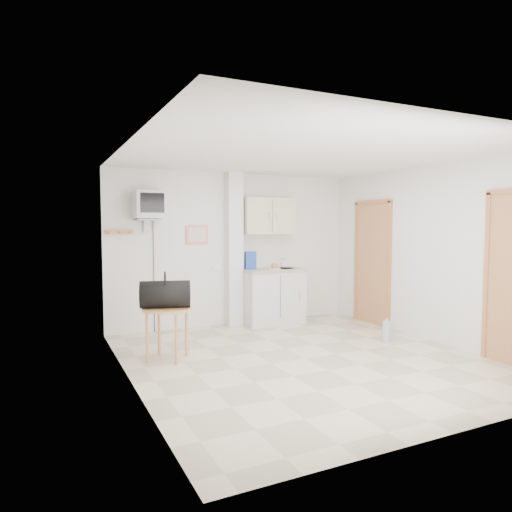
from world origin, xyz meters
name	(u,v)px	position (x,y,z in m)	size (l,w,h in m)	color
ground	(305,359)	(0.00, 0.00, 0.00)	(4.50, 4.50, 0.00)	beige
room_envelope	(318,234)	(0.24, 0.09, 1.54)	(4.24, 4.54, 2.55)	white
kitchenette	(271,276)	(0.57, 2.00, 0.80)	(1.03, 0.58, 2.10)	silver
crt_television	(149,206)	(-1.45, 2.02, 1.94)	(0.44, 0.45, 2.15)	slate
round_table	(167,315)	(-1.55, 0.70, 0.56)	(0.60, 0.60, 0.65)	#BC8448
duffel_bag	(165,294)	(-1.56, 0.71, 0.81)	(0.67, 0.48, 0.45)	black
water_bottle	(386,331)	(1.50, 0.23, 0.15)	(0.11, 0.11, 0.32)	#9AB0CB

